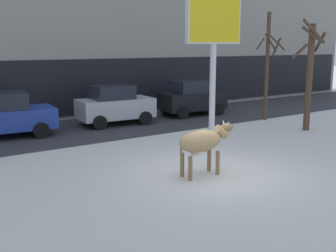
# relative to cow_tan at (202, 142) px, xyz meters

# --- Properties ---
(ground_plane) EXTENTS (120.00, 120.00, 0.00)m
(ground_plane) POSITION_rel_cow_tan_xyz_m (0.44, -0.05, -0.99)
(ground_plane) COLOR silver
(road_strip) EXTENTS (60.00, 5.60, 0.01)m
(road_strip) POSITION_rel_cow_tan_xyz_m (0.44, 8.08, -0.99)
(road_strip) COLOR #333338
(road_strip) RESTS_ON ground
(cow_tan) EXTENTS (1.90, 0.63, 1.54)m
(cow_tan) POSITION_rel_cow_tan_xyz_m (0.00, 0.00, 0.00)
(cow_tan) COLOR tan
(cow_tan) RESTS_ON ground
(billboard) EXTENTS (2.52, 0.29, 5.56)m
(billboard) POSITION_rel_cow_tan_xyz_m (3.30, 3.46, 3.32)
(billboard) COLOR silver
(billboard) RESTS_ON ground
(car_blue_sedan) EXTENTS (4.31, 2.20, 1.84)m
(car_blue_sedan) POSITION_rel_cow_tan_xyz_m (-3.64, 8.37, -0.09)
(car_blue_sedan) COLOR #233D9E
(car_blue_sedan) RESTS_ON ground
(car_silver_hatchback) EXTENTS (3.61, 2.11, 1.86)m
(car_silver_hatchback) POSITION_rel_cow_tan_xyz_m (1.49, 8.37, -0.07)
(car_silver_hatchback) COLOR #B7BABF
(car_silver_hatchback) RESTS_ON ground
(car_black_hatchback) EXTENTS (3.61, 2.11, 1.86)m
(car_black_hatchback) POSITION_rel_cow_tan_xyz_m (6.12, 8.46, -0.07)
(car_black_hatchback) COLOR black
(car_black_hatchback) RESTS_ON ground
(bare_tree_left_lot) EXTENTS (1.28, 1.37, 4.79)m
(bare_tree_left_lot) POSITION_rel_cow_tan_xyz_m (7.85, 2.40, 1.57)
(bare_tree_left_lot) COLOR #4C3828
(bare_tree_left_lot) RESTS_ON ground
(bare_tree_far_back) EXTENTS (1.28, 1.22, 5.27)m
(bare_tree_far_back) POSITION_rel_cow_tan_xyz_m (8.31, 5.20, 1.81)
(bare_tree_far_back) COLOR #4C3828
(bare_tree_far_back) RESTS_ON ground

